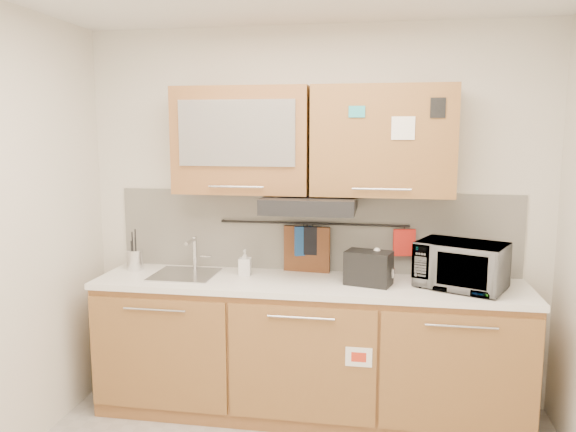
% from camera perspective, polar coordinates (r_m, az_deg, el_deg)
% --- Properties ---
extents(wall_back, '(3.20, 0.00, 3.20)m').
position_cam_1_polar(wall_back, '(3.92, 2.68, -0.08)').
color(wall_back, silver).
rests_on(wall_back, ground).
extents(base_cabinet, '(2.80, 0.64, 0.88)m').
position_cam_1_polar(base_cabinet, '(3.87, 2.02, -13.98)').
color(base_cabinet, brown).
rests_on(base_cabinet, floor).
extents(countertop, '(2.82, 0.62, 0.04)m').
position_cam_1_polar(countertop, '(3.71, 2.05, -6.92)').
color(countertop, white).
rests_on(countertop, base_cabinet).
extents(backsplash, '(2.80, 0.02, 0.56)m').
position_cam_1_polar(backsplash, '(3.93, 2.65, -1.55)').
color(backsplash, silver).
rests_on(backsplash, countertop).
extents(upper_cabinets, '(1.82, 0.37, 0.70)m').
position_cam_1_polar(upper_cabinets, '(3.70, 2.33, 7.65)').
color(upper_cabinets, brown).
rests_on(upper_cabinets, wall_back).
extents(range_hood, '(0.60, 0.46, 0.10)m').
position_cam_1_polar(range_hood, '(3.66, 2.22, 1.20)').
color(range_hood, black).
rests_on(range_hood, upper_cabinets).
extents(sink, '(0.42, 0.40, 0.26)m').
position_cam_1_polar(sink, '(3.91, -10.39, -5.85)').
color(sink, silver).
rests_on(sink, countertop).
extents(utensil_rail, '(1.30, 0.02, 0.02)m').
position_cam_1_polar(utensil_rail, '(3.88, 2.58, -0.77)').
color(utensil_rail, black).
rests_on(utensil_rail, backsplash).
extents(utensil_crock, '(0.15, 0.15, 0.29)m').
position_cam_1_polar(utensil_crock, '(4.12, -15.28, -4.27)').
color(utensil_crock, silver).
rests_on(utensil_crock, countertop).
extents(kettle, '(0.18, 0.17, 0.23)m').
position_cam_1_polar(kettle, '(3.67, 9.00, -5.36)').
color(kettle, silver).
rests_on(kettle, countertop).
extents(toaster, '(0.32, 0.24, 0.22)m').
position_cam_1_polar(toaster, '(3.63, 8.18, -5.21)').
color(toaster, black).
rests_on(toaster, countertop).
extents(microwave, '(0.62, 0.54, 0.29)m').
position_cam_1_polar(microwave, '(3.67, 17.18, -4.80)').
color(microwave, '#999999').
rests_on(microwave, countertop).
extents(soap_bottle, '(0.08, 0.09, 0.17)m').
position_cam_1_polar(soap_bottle, '(3.84, -4.40, -4.74)').
color(soap_bottle, '#999999').
rests_on(soap_bottle, countertop).
extents(cutting_board, '(0.33, 0.06, 0.40)m').
position_cam_1_polar(cutting_board, '(3.91, 1.91, -3.98)').
color(cutting_board, brown).
rests_on(cutting_board, utensil_rail).
extents(oven_mitt, '(0.12, 0.08, 0.20)m').
position_cam_1_polar(oven_mitt, '(3.90, 1.58, -2.55)').
color(oven_mitt, navy).
rests_on(oven_mitt, utensil_rail).
extents(dark_pouch, '(0.13, 0.04, 0.20)m').
position_cam_1_polar(dark_pouch, '(3.89, 2.49, -2.53)').
color(dark_pouch, black).
rests_on(dark_pouch, utensil_rail).
extents(pot_holder, '(0.15, 0.05, 0.18)m').
position_cam_1_polar(pot_holder, '(3.86, 11.72, -2.66)').
color(pot_holder, red).
rests_on(pot_holder, utensil_rail).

